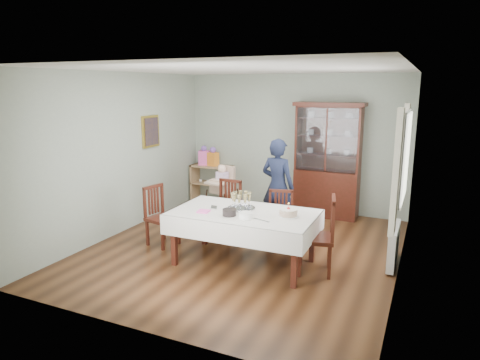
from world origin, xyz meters
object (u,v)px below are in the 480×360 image
Objects in this scene: chair_end_left at (162,228)px; high_chair at (222,200)px; gift_bag_pink at (204,156)px; gift_bag_orange at (213,157)px; sideboard at (212,183)px; chair_far_left at (225,221)px; champagne_tray at (241,204)px; dining_table at (244,237)px; china_cabinet at (328,159)px; chair_end_right at (316,250)px; woman at (278,186)px; chair_far_right at (279,231)px; birthday_cake at (288,213)px.

high_chair is (0.37, 1.40, 0.14)m from chair_end_left.
gift_bag_orange is at bearing 0.00° from gift_bag_pink.
high_chair reaches higher than sideboard.
champagne_tray is (0.60, -0.70, 0.55)m from chair_far_left.
dining_table is 3.41m from gift_bag_orange.
china_cabinet is 2.31× the size of chair_end_left.
chair_end_right is (1.71, -0.69, 0.03)m from chair_far_left.
china_cabinet is 2.06× the size of chair_end_right.
china_cabinet is 1.45m from woman.
woman reaches higher than gift_bag_pink.
gift_bag_pink is (-1.45, 1.92, 0.70)m from chair_far_left.
dining_table is 0.48m from champagne_tray.
champagne_tray is (-0.35, -0.68, 0.57)m from chair_far_right.
woman is at bearing 90.36° from dining_table.
sideboard is 1.02× the size of chair_far_right.
china_cabinet is 2.78m from chair_end_right.
birthday_cake is (0.37, -0.75, 0.55)m from chair_far_right.
china_cabinet is at bearing 177.29° from chair_end_right.
china_cabinet is at bearing 68.15° from chair_far_right.
high_chair is 2.67× the size of gift_bag_orange.
china_cabinet reaches higher than gift_bag_orange.
chair_end_left is 1.49m from champagne_tray.
chair_end_right reaches higher than dining_table.
high_chair is 1.55m from gift_bag_orange.
chair_far_right is at bearing -97.93° from china_cabinet.
dining_table is at bearing -52.02° from gift_bag_pink.
chair_end_right is at bearing 11.91° from birthday_cake.
woman is 1.31m from champagne_tray.
chair_far_left is at bearing 130.23° from dining_table.
chair_far_left is at bearing -125.24° from chair_end_right.
woman is 4.13× the size of champagne_tray.
chair_far_right is (0.25, 0.80, -0.12)m from dining_table.
chair_end_right is (0.75, -0.67, 0.05)m from chair_far_right.
high_chair is 2.57× the size of gift_bag_pink.
chair_far_left is at bearing -47.36° from high_chair.
woman reaches higher than high_chair.
high_chair is at bearing 139.24° from birthday_cake.
high_chair is (0.86, -1.22, 0.02)m from sideboard.
chair_far_right is at bearing -144.65° from chair_end_right.
gift_bag_orange reaches higher than chair_far_left.
woman is at bearing -34.20° from sideboard.
dining_table is at bearing 100.75° from woman.
gift_bag_orange is at bearing 137.23° from high_chair.
chair_far_left is at bearing -53.03° from gift_bag_pink.
high_chair is (-1.11, 1.55, 0.04)m from dining_table.
birthday_cake is (1.32, -0.77, 0.53)m from chair_far_left.
sideboard is at bearing 157.31° from gift_bag_orange.
sideboard is (-1.97, 2.77, 0.02)m from dining_table.
chair_far_left is 0.59× the size of woman.
chair_end_right is at bearing 0.60° from champagne_tray.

